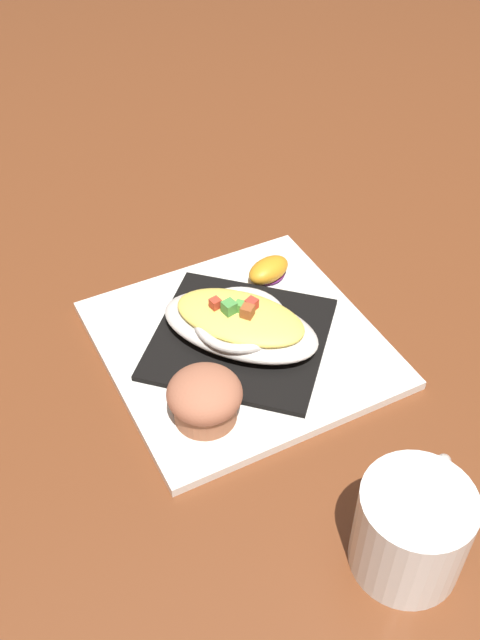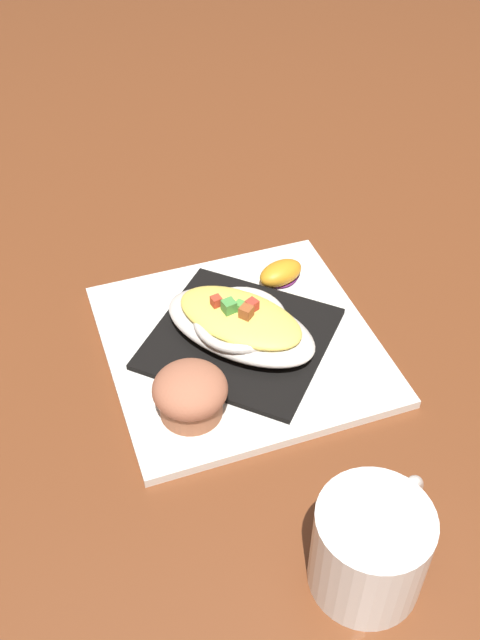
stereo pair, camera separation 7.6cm
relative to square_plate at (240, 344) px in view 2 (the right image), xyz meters
name	(u,v)px [view 2 (the right image)]	position (x,y,z in m)	size (l,w,h in m)	color
ground_plane	(240,347)	(0.00, 0.00, -0.01)	(2.60, 2.60, 0.00)	brown
square_plate	(240,344)	(0.00, 0.00, 0.00)	(0.28, 0.28, 0.01)	white
folded_napkin	(240,338)	(0.00, 0.00, 0.01)	(0.18, 0.17, 0.01)	black
gratin_dish	(240,323)	(0.00, 0.00, 0.03)	(0.18, 0.19, 0.05)	silver
muffin	(190,393)	(-0.09, 0.06, 0.03)	(0.07, 0.07, 0.05)	#A96544
orange_garnish	(281,273)	(0.09, -0.06, 0.02)	(0.06, 0.06, 0.03)	#5D2260
coffee_mug	(370,551)	(-0.27, -0.07, 0.03)	(0.10, 0.11, 0.09)	white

